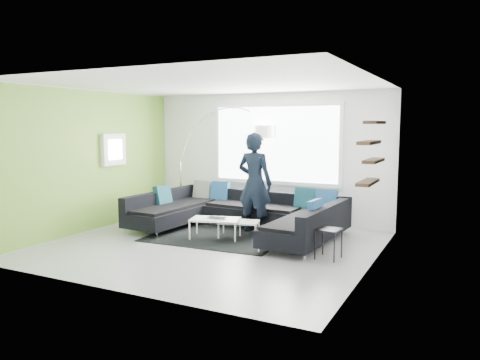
# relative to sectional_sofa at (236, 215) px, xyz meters

# --- Properties ---
(ground) EXTENTS (5.50, 5.50, 0.00)m
(ground) POSITION_rel_sectional_sofa_xyz_m (0.03, -1.02, -0.37)
(ground) COLOR gray
(ground) RESTS_ON ground
(room_shell) EXTENTS (5.54, 5.04, 2.82)m
(room_shell) POSITION_rel_sectional_sofa_xyz_m (0.07, -0.81, 1.44)
(room_shell) COLOR silver
(room_shell) RESTS_ON ground
(sectional_sofa) EXTENTS (4.00, 2.61, 0.83)m
(sectional_sofa) POSITION_rel_sectional_sofa_xyz_m (0.00, 0.00, 0.00)
(sectional_sofa) COLOR black
(sectional_sofa) RESTS_ON ground
(rug) EXTENTS (2.58, 1.94, 0.01)m
(rug) POSITION_rel_sectional_sofa_xyz_m (-0.18, -0.42, -0.36)
(rug) COLOR black
(rug) RESTS_ON ground
(coffee_table) EXTENTS (1.29, 0.96, 0.38)m
(coffee_table) POSITION_rel_sectional_sofa_xyz_m (0.02, -0.40, -0.18)
(coffee_table) COLOR white
(coffee_table) RESTS_ON ground
(arc_lamp) EXTENTS (2.44, 1.12, 2.51)m
(arc_lamp) POSITION_rel_sectional_sofa_xyz_m (-2.04, 1.13, 0.89)
(arc_lamp) COLOR silver
(arc_lamp) RESTS_ON ground
(side_table) EXTENTS (0.39, 0.39, 0.49)m
(side_table) POSITION_rel_sectional_sofa_xyz_m (2.10, -0.88, -0.12)
(side_table) COLOR black
(side_table) RESTS_ON ground
(person) EXTENTS (0.78, 0.56, 1.97)m
(person) POSITION_rel_sectional_sofa_xyz_m (0.28, 0.25, 0.62)
(person) COLOR black
(person) RESTS_ON ground
(laptop) EXTENTS (0.37, 0.25, 0.03)m
(laptop) POSITION_rel_sectional_sofa_xyz_m (-0.14, -0.56, 0.02)
(laptop) COLOR black
(laptop) RESTS_ON coffee_table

